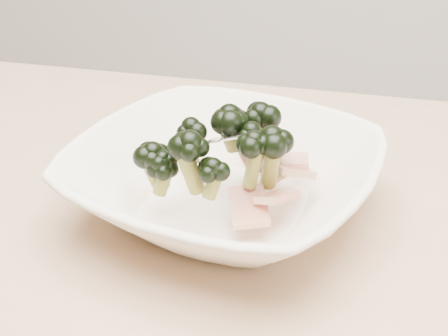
% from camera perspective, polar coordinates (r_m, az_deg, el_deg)
% --- Properties ---
extents(dining_table, '(1.20, 0.80, 0.75)m').
position_cam_1_polar(dining_table, '(0.66, -0.62, -13.58)').
color(dining_table, tan).
rests_on(dining_table, ground).
extents(broccoli_dish, '(0.36, 0.36, 0.11)m').
position_cam_1_polar(broccoli_dish, '(0.62, 0.04, -0.79)').
color(broccoli_dish, white).
rests_on(broccoli_dish, dining_table).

